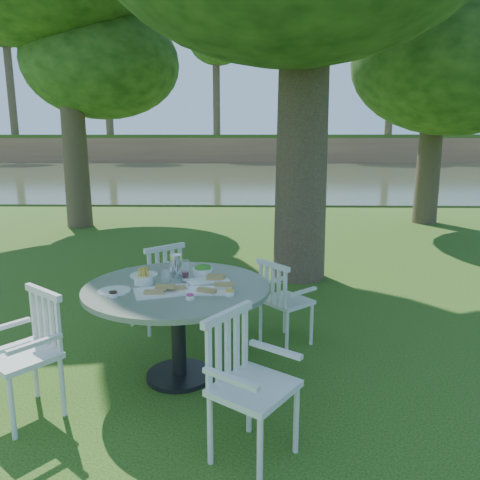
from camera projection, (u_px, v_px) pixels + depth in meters
ground at (240, 315)px, 5.40m from camera, size 140.00×140.00×0.00m
table at (178, 302)px, 3.85m from camera, size 1.52×1.52×0.82m
chair_ne at (280, 297)px, 4.52m from camera, size 0.59×0.59×0.85m
chair_nw at (160, 280)px, 4.91m from camera, size 0.64×0.64×0.93m
chair_sw at (33, 343)px, 3.39m from camera, size 0.63×0.63×0.92m
chair_se at (242, 374)px, 2.92m from camera, size 0.64×0.64×0.94m
tableware at (174, 279)px, 3.87m from camera, size 1.07×0.79×0.20m
river at (249, 174)px, 27.89m from camera, size 100.00×28.00×0.12m
far_bank at (253, 84)px, 44.09m from camera, size 100.00×18.00×15.20m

